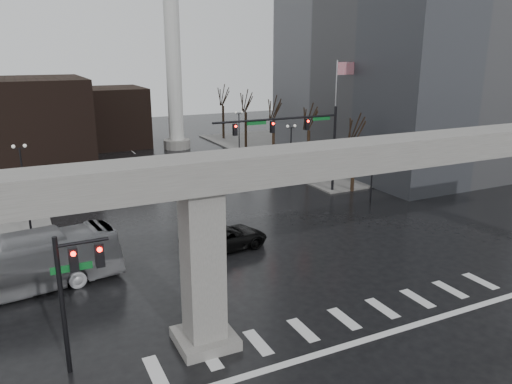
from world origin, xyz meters
TOP-DOWN VIEW (x-y plane):
  - ground at (0.00, 0.00)m, footprint 160.00×160.00m
  - sidewalk_ne at (26.00, 36.00)m, footprint 28.00×36.00m
  - elevated_guideway at (1.26, 0.00)m, footprint 48.00×2.60m
  - building_far_left at (-14.00, 42.00)m, footprint 16.00×14.00m
  - building_far_mid at (-2.00, 52.00)m, footprint 10.00×10.00m
  - smokestack at (6.00, 46.00)m, footprint 3.60×3.60m
  - signal_mast_arm at (8.99, 18.80)m, footprint 12.12×0.43m
  - signal_left_pole at (-12.25, 0.50)m, footprint 2.30×0.30m
  - flagpole_assembly at (15.29, 22.00)m, footprint 2.06×0.12m
  - lamp_right_0 at (13.50, 14.00)m, footprint 1.22×0.32m
  - lamp_right_1 at (13.50, 28.00)m, footprint 1.22×0.32m
  - lamp_right_2 at (13.50, 42.00)m, footprint 1.22×0.32m
  - lamp_left_0 at (-13.50, 14.00)m, footprint 1.22×0.32m
  - lamp_left_1 at (-13.50, 28.00)m, footprint 1.22×0.32m
  - lamp_left_2 at (-13.50, 42.00)m, footprint 1.22×0.32m
  - tree_right_0 at (14.53, 18.02)m, footprint 1.09×1.58m
  - tree_right_1 at (14.53, 26.02)m, footprint 1.09×1.61m
  - tree_right_2 at (14.53, 34.02)m, footprint 1.10×1.63m
  - tree_right_3 at (14.53, 42.02)m, footprint 1.11×1.66m
  - tree_right_4 at (14.53, 50.02)m, footprint 1.12×1.69m
  - pickup_truck at (-1.90, 9.97)m, footprint 6.24×3.50m
  - city_bus at (-14.65, 9.11)m, footprint 11.72×4.12m

SIDE VIEW (x-z plane):
  - ground at x=0.00m, z-range 0.00..0.00m
  - sidewalk_ne at x=26.00m, z-range 0.00..0.15m
  - pickup_truck at x=-1.90m, z-range 0.00..1.65m
  - city_bus at x=-14.65m, z-range 0.00..3.20m
  - tree_right_0 at x=14.53m, z-range -0.97..6.54m
  - tree_right_1 at x=14.53m, z-range -0.99..6.69m
  - tree_right_2 at x=14.53m, z-range -1.01..6.84m
  - tree_right_3 at x=14.53m, z-range -1.03..6.99m
  - tree_right_4 at x=14.53m, z-range -1.05..7.14m
  - lamp_right_0 at x=13.50m, z-range 0.92..6.03m
  - lamp_right_1 at x=13.50m, z-range 0.92..6.03m
  - lamp_right_2 at x=13.50m, z-range 0.92..6.03m
  - lamp_left_0 at x=-13.50m, z-range 0.92..6.03m
  - lamp_left_1 at x=-13.50m, z-range 0.92..6.03m
  - lamp_left_2 at x=-13.50m, z-range 0.92..6.03m
  - building_far_mid at x=-2.00m, z-range 0.00..8.00m
  - signal_left_pole at x=-12.25m, z-range 1.07..7.07m
  - building_far_left at x=-14.00m, z-range 0.00..10.00m
  - signal_mast_arm at x=8.99m, z-range 1.83..9.83m
  - elevated_guideway at x=1.26m, z-range 2.53..11.23m
  - flagpole_assembly at x=15.29m, z-range 1.53..13.53m
  - smokestack at x=6.00m, z-range -1.65..28.35m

